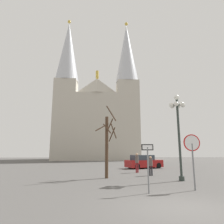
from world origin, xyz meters
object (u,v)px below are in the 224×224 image
object	(u,v)px
stop_sign	(192,150)
street_lamp	(178,121)
pedestrian_standing	(151,164)
bare_tree	(107,143)
pedestrian_walking	(137,161)
parked_car_near_red	(143,162)
one_way_arrow_sign	(148,161)
cathedral	(97,114)

from	to	relation	value
stop_sign	street_lamp	size ratio (longest dim) A/B	0.48
pedestrian_standing	street_lamp	bearing A→B (deg)	-66.78
bare_tree	pedestrian_walking	bearing A→B (deg)	51.71
bare_tree	parked_car_near_red	world-z (taller)	bare_tree
stop_sign	one_way_arrow_sign	world-z (taller)	stop_sign
stop_sign	parked_car_near_red	xyz separation A→B (m)	(0.35, 13.54, -1.31)
parked_car_near_red	pedestrian_walking	world-z (taller)	pedestrian_walking
one_way_arrow_sign	street_lamp	distance (m)	5.69
one_way_arrow_sign	pedestrian_standing	distance (m)	7.26
one_way_arrow_sign	pedestrian_walking	bearing A→B (deg)	82.61
bare_tree	parked_car_near_red	xyz separation A→B (m)	(4.62, 8.53, -1.84)
street_lamp	one_way_arrow_sign	bearing A→B (deg)	-129.27
one_way_arrow_sign	street_lamp	world-z (taller)	street_lamp
cathedral	street_lamp	world-z (taller)	cathedral
bare_tree	pedestrian_walking	world-z (taller)	bare_tree
parked_car_near_red	pedestrian_walking	size ratio (longest dim) A/B	2.59
one_way_arrow_sign	parked_car_near_red	bearing A→B (deg)	78.46
stop_sign	pedestrian_walking	bearing A→B (deg)	98.60
one_way_arrow_sign	pedestrian_standing	xyz separation A→B (m)	(1.90, 6.98, -0.53)
parked_car_near_red	one_way_arrow_sign	bearing A→B (deg)	-101.54
cathedral	one_way_arrow_sign	world-z (taller)	cathedral
one_way_arrow_sign	parked_car_near_red	xyz separation A→B (m)	(2.89, 14.14, -0.75)
one_way_arrow_sign	pedestrian_walking	xyz separation A→B (m)	(1.21, 9.35, -0.38)
pedestrian_standing	one_way_arrow_sign	bearing A→B (deg)	-105.26
bare_tree	parked_car_near_red	size ratio (longest dim) A/B	1.16
stop_sign	one_way_arrow_sign	distance (m)	2.66
one_way_arrow_sign	parked_car_near_red	world-z (taller)	one_way_arrow_sign
stop_sign	bare_tree	size ratio (longest dim) A/B	0.53
stop_sign	bare_tree	distance (m)	6.60
cathedral	street_lamp	xyz separation A→B (m)	(6.10, -34.18, -6.64)
cathedral	stop_sign	xyz separation A→B (m)	(5.42, -37.51, -8.64)
stop_sign	parked_car_near_red	world-z (taller)	stop_sign
bare_tree	stop_sign	bearing A→B (deg)	-49.57
pedestrian_standing	parked_car_near_red	bearing A→B (deg)	82.19
cathedral	parked_car_near_red	bearing A→B (deg)	-76.47
one_way_arrow_sign	bare_tree	distance (m)	5.97
one_way_arrow_sign	pedestrian_standing	bearing A→B (deg)	74.74
bare_tree	pedestrian_standing	bearing A→B (deg)	20.62
street_lamp	pedestrian_walking	world-z (taller)	street_lamp
one_way_arrow_sign	parked_car_near_red	size ratio (longest dim) A/B	0.50
one_way_arrow_sign	street_lamp	bearing A→B (deg)	50.73
one_way_arrow_sign	parked_car_near_red	distance (m)	14.45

